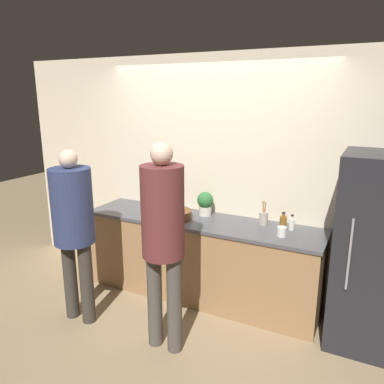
{
  "coord_description": "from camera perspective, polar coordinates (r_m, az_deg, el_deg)",
  "views": [
    {
      "loc": [
        1.61,
        -3.05,
        2.17
      ],
      "look_at": [
        0.0,
        0.15,
        1.24
      ],
      "focal_mm": 35.0,
      "sensor_mm": 36.0,
      "label": 1
    }
  ],
  "objects": [
    {
      "name": "bottle_amber",
      "position": [
        3.87,
        13.73,
        -4.28
      ],
      "size": [
        0.07,
        0.07,
        0.15
      ],
      "color": "brown",
      "rests_on": "counter"
    },
    {
      "name": "fruit_bowl",
      "position": [
        3.98,
        -2.68,
        -3.46
      ],
      "size": [
        0.37,
        0.37,
        0.14
      ],
      "color": "brown",
      "rests_on": "counter"
    },
    {
      "name": "cup_white",
      "position": [
        3.6,
        13.52,
        -5.9
      ],
      "size": [
        0.09,
        0.09,
        0.09
      ],
      "color": "white",
      "rests_on": "counter"
    },
    {
      "name": "bottle_clear",
      "position": [
        3.79,
        14.96,
        -4.72
      ],
      "size": [
        0.06,
        0.06,
        0.15
      ],
      "color": "silver",
      "rests_on": "counter"
    },
    {
      "name": "utensil_crock",
      "position": [
        3.88,
        10.86,
        -3.88
      ],
      "size": [
        0.09,
        0.09,
        0.24
      ],
      "color": "#ADA393",
      "rests_on": "counter"
    },
    {
      "name": "wall_back",
      "position": [
        4.16,
        3.37,
        2.49
      ],
      "size": [
        5.2,
        0.06,
        2.6
      ],
      "color": "beige",
      "rests_on": "ground_plane"
    },
    {
      "name": "counter",
      "position": [
        4.15,
        1.4,
        -9.96
      ],
      "size": [
        2.57,
        0.67,
        0.89
      ],
      "color": "#9E754C",
      "rests_on": "ground_plane"
    },
    {
      "name": "refrigerator",
      "position": [
        3.62,
        26.55,
        -8.31
      ],
      "size": [
        0.71,
        0.72,
        1.72
      ],
      "color": "#232328",
      "rests_on": "ground_plane"
    },
    {
      "name": "person_left",
      "position": [
        3.68,
        -17.63,
        -4.12
      ],
      "size": [
        0.38,
        0.38,
        1.7
      ],
      "color": "#38332D",
      "rests_on": "ground_plane"
    },
    {
      "name": "person_center",
      "position": [
        3.09,
        -4.43,
        -5.9
      ],
      "size": [
        0.35,
        0.35,
        1.82
      ],
      "color": "#4C4742",
      "rests_on": "ground_plane"
    },
    {
      "name": "bottle_green",
      "position": [
        4.35,
        -5.84,
        -1.37
      ],
      "size": [
        0.06,
        0.06,
        0.23
      ],
      "color": "#236033",
      "rests_on": "counter"
    },
    {
      "name": "potted_plant",
      "position": [
        4.09,
        2.02,
        -1.65
      ],
      "size": [
        0.18,
        0.18,
        0.26
      ],
      "color": "beige",
      "rests_on": "counter"
    },
    {
      "name": "ground_plane",
      "position": [
        4.07,
        -0.98,
        -17.62
      ],
      "size": [
        14.0,
        14.0,
        0.0
      ],
      "primitive_type": "plane",
      "color": "#9E8460"
    }
  ]
}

